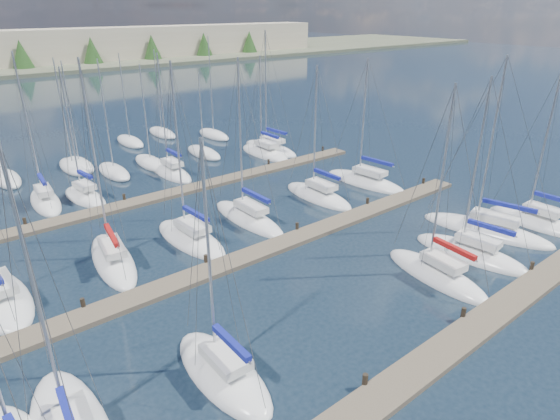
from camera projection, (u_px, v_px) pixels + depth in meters
ground at (71, 132)px, 64.31m from camera, size 400.00×400.00×0.00m
dock_near at (433, 359)px, 22.85m from camera, size 44.00×1.93×1.10m
dock_mid at (262, 251)px, 32.85m from camera, size 44.00×1.93×1.10m
dock_far at (171, 194)px, 42.84m from camera, size 44.00×1.93×1.10m
sailboat_l at (318, 196)px, 42.33m from camera, size 2.67×8.05×12.27m
sailboat_p at (171, 172)px, 48.22m from camera, size 2.49×7.38×12.67m
sailboat_e at (470, 253)px, 32.50m from camera, size 3.56×8.29×12.85m
sailboat_o at (85, 197)px, 42.04m from camera, size 3.16×6.60×12.21m
sailboat_g at (535, 222)px, 37.24m from camera, size 2.64×7.49×12.66m
sailboat_n at (45, 201)px, 41.10m from camera, size 2.82×7.55×13.49m
sailboat_q at (265, 153)px, 54.65m from camera, size 2.98×8.12×11.79m
sailboat_d at (436, 274)px, 29.93m from camera, size 3.22×7.98×12.84m
sailboat_i at (113, 259)px, 31.69m from camera, size 3.72×8.85×14.01m
sailboat_k at (248, 218)px, 37.85m from camera, size 2.40×8.80×13.37m
sailboat_f at (486, 230)px, 35.89m from camera, size 5.05×10.08×13.72m
sailboat_r at (270, 148)px, 56.29m from camera, size 3.06×8.89×14.26m
sailboat_c at (223, 372)px, 21.96m from camera, size 2.78×7.17×12.10m
sailboat_m at (365, 182)px, 45.75m from camera, size 3.70×9.21×12.46m
sailboat_j at (191, 238)px, 34.57m from camera, size 3.20×8.15×13.51m
distant_boats at (75, 165)px, 50.11m from camera, size 36.93×20.75×13.30m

